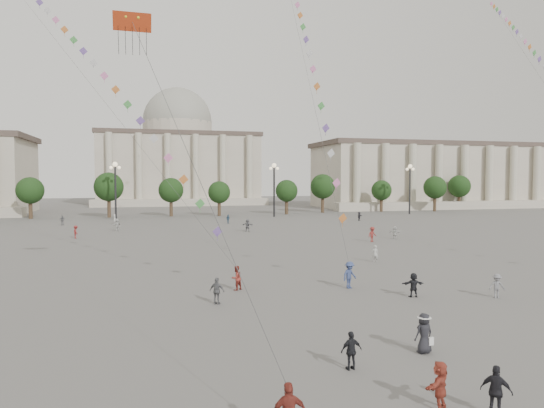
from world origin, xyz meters
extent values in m
plane|color=#585553|center=(0.00, 0.00, 0.00)|extent=(360.00, 360.00, 0.00)
cube|color=#ABA090|center=(75.00, 95.00, 8.00)|extent=(80.00, 22.00, 16.00)
cube|color=#4A3D36|center=(75.00, 95.00, 16.60)|extent=(81.60, 22.44, 1.20)
cube|color=#ABA090|center=(75.00, 82.00, 1.00)|extent=(84.00, 4.00, 2.00)
cube|color=#ABA090|center=(0.00, 130.00, 10.00)|extent=(46.00, 30.00, 20.00)
cube|color=#4A3D36|center=(0.00, 130.00, 20.60)|extent=(46.92, 30.60, 1.20)
cube|color=#ABA090|center=(0.00, 113.00, 1.00)|extent=(48.30, 4.00, 2.00)
cylinder|color=#ABA090|center=(0.00, 130.00, 22.50)|extent=(21.00, 21.00, 5.00)
sphere|color=gray|center=(0.00, 130.00, 25.00)|extent=(21.00, 21.00, 21.00)
cylinder|color=#3D2F1E|center=(-30.00, 78.00, 1.76)|extent=(0.70, 0.70, 3.52)
sphere|color=black|center=(-30.00, 78.00, 5.44)|extent=(5.12, 5.12, 5.12)
cylinder|color=#3D2F1E|center=(-18.00, 78.00, 1.76)|extent=(0.70, 0.70, 3.52)
sphere|color=black|center=(-18.00, 78.00, 5.44)|extent=(5.12, 5.12, 5.12)
cylinder|color=#3D2F1E|center=(-6.00, 78.00, 1.76)|extent=(0.70, 0.70, 3.52)
sphere|color=black|center=(-6.00, 78.00, 5.44)|extent=(5.12, 5.12, 5.12)
cylinder|color=#3D2F1E|center=(6.00, 78.00, 1.76)|extent=(0.70, 0.70, 3.52)
sphere|color=black|center=(6.00, 78.00, 5.44)|extent=(5.12, 5.12, 5.12)
cylinder|color=#3D2F1E|center=(18.00, 78.00, 1.76)|extent=(0.70, 0.70, 3.52)
sphere|color=black|center=(18.00, 78.00, 5.44)|extent=(5.12, 5.12, 5.12)
cylinder|color=#3D2F1E|center=(30.00, 78.00, 1.76)|extent=(0.70, 0.70, 3.52)
sphere|color=black|center=(30.00, 78.00, 5.44)|extent=(5.12, 5.12, 5.12)
cylinder|color=#3D2F1E|center=(42.00, 78.00, 1.76)|extent=(0.70, 0.70, 3.52)
sphere|color=black|center=(42.00, 78.00, 5.44)|extent=(5.12, 5.12, 5.12)
cylinder|color=#3D2F1E|center=(54.00, 78.00, 1.76)|extent=(0.70, 0.70, 3.52)
sphere|color=black|center=(54.00, 78.00, 5.44)|extent=(5.12, 5.12, 5.12)
cylinder|color=#3D2F1E|center=(66.00, 78.00, 1.76)|extent=(0.70, 0.70, 3.52)
sphere|color=black|center=(66.00, 78.00, 5.44)|extent=(5.12, 5.12, 5.12)
cylinder|color=#262628|center=(-15.00, 70.00, 5.00)|extent=(0.36, 0.36, 10.00)
sphere|color=#FFE5B2|center=(-15.00, 70.00, 10.20)|extent=(0.90, 0.90, 0.90)
sphere|color=#FFE5B2|center=(-15.70, 70.00, 9.60)|extent=(0.60, 0.60, 0.60)
sphere|color=#FFE5B2|center=(-14.30, 70.00, 9.60)|extent=(0.60, 0.60, 0.60)
cylinder|color=#262628|center=(15.00, 70.00, 5.00)|extent=(0.36, 0.36, 10.00)
sphere|color=#FFE5B2|center=(15.00, 70.00, 10.20)|extent=(0.90, 0.90, 0.90)
sphere|color=#FFE5B2|center=(14.30, 70.00, 9.60)|extent=(0.60, 0.60, 0.60)
sphere|color=#FFE5B2|center=(15.70, 70.00, 9.60)|extent=(0.60, 0.60, 0.60)
cylinder|color=#262628|center=(45.00, 70.00, 5.00)|extent=(0.36, 0.36, 10.00)
sphere|color=#FFE5B2|center=(45.00, 70.00, 10.20)|extent=(0.90, 0.90, 0.90)
sphere|color=#FFE5B2|center=(44.30, 70.00, 9.60)|extent=(0.60, 0.60, 0.60)
sphere|color=#FFE5B2|center=(45.70, 70.00, 9.60)|extent=(0.60, 0.60, 0.60)
imported|color=#2F4E6B|center=(3.84, 58.28, 0.76)|extent=(0.94, 0.82, 1.52)
imported|color=black|center=(7.09, 4.63, 0.78)|extent=(1.50, 0.65, 1.56)
imported|color=beige|center=(-13.66, 50.14, 0.93)|extent=(1.51, 1.68, 1.86)
imported|color=slate|center=(12.08, 3.06, 0.77)|extent=(1.12, 0.84, 1.55)
imported|color=silver|center=(20.74, 32.00, 0.80)|extent=(1.56, 0.81, 1.61)
imported|color=maroon|center=(16.76, 30.20, 0.90)|extent=(1.31, 0.96, 1.81)
imported|color=black|center=(27.68, 57.66, 0.81)|extent=(1.46, 1.32, 1.61)
imported|color=white|center=(-14.76, 62.73, 0.79)|extent=(0.59, 0.69, 1.58)
imported|color=slate|center=(4.50, 45.01, 0.90)|extent=(1.75, 0.86, 1.81)
imported|color=#ADAEA9|center=(10.67, 17.22, 0.77)|extent=(0.66, 0.56, 1.54)
imported|color=slate|center=(-22.88, 62.01, 0.81)|extent=(1.02, 0.65, 1.61)
imported|color=maroon|center=(-18.24, 42.67, 0.82)|extent=(0.98, 1.22, 1.65)
imported|color=black|center=(1.34, -10.00, 0.82)|extent=(0.96, 0.97, 1.65)
imported|color=#9E3B2B|center=(-0.11, -9.11, 0.80)|extent=(1.47, 1.27, 1.60)
imported|color=#57585C|center=(-5.36, 5.99, 0.81)|extent=(1.01, 0.84, 1.62)
imported|color=black|center=(-1.59, -5.34, 0.77)|extent=(0.93, 0.44, 1.54)
imported|color=maroon|center=(-3.56, 9.37, 0.83)|extent=(1.02, 0.97, 1.66)
imported|color=navy|center=(4.12, 7.94, 0.93)|extent=(1.38, 1.14, 1.86)
imported|color=black|center=(2.22, -4.42, 0.87)|extent=(0.93, 0.68, 1.75)
cone|color=white|center=(2.22, -4.42, 1.62)|extent=(0.52, 0.52, 0.14)
cylinder|color=white|center=(2.22, -4.42, 1.56)|extent=(0.60, 0.60, 0.02)
cube|color=white|center=(2.47, -4.57, 0.55)|extent=(0.22, 0.10, 0.35)
cube|color=#AC3212|center=(-10.09, 7.40, 16.84)|extent=(2.21, 0.57, 1.02)
cube|color=#1A8F23|center=(-10.44, 7.36, 17.09)|extent=(0.35, 0.20, 0.34)
cube|color=#1B3B95|center=(-9.74, 7.36, 17.09)|extent=(0.35, 0.20, 0.34)
sphere|color=yellow|center=(-10.44, 7.32, 17.09)|extent=(0.20, 0.20, 0.20)
sphere|color=yellow|center=(-9.74, 7.32, 17.09)|extent=(0.20, 0.20, 0.20)
cylinder|color=#3F3F3F|center=(-7.82, -1.30, 9.22)|extent=(0.02, 0.02, 23.57)
cylinder|color=#3F3F3F|center=(-17.68, 30.74, 21.01)|extent=(0.02, 0.02, 64.39)
cube|color=#6C4C99|center=(-4.61, 10.95, 3.87)|extent=(0.76, 0.25, 0.76)
cube|color=#449344|center=(-5.65, 12.54, 5.77)|extent=(0.76, 0.25, 0.76)
cube|color=#C46C2E|center=(-6.70, 14.12, 7.53)|extent=(0.76, 0.25, 0.76)
cube|color=pink|center=(-7.75, 15.70, 9.20)|extent=(0.76, 0.25, 0.76)
cube|color=silver|center=(-8.79, 17.29, 10.81)|extent=(0.76, 0.25, 0.76)
cube|color=#6C4C99|center=(-9.84, 18.87, 12.36)|extent=(0.76, 0.25, 0.76)
cube|color=#449344|center=(-10.88, 20.45, 13.89)|extent=(0.76, 0.25, 0.76)
cube|color=#C46C2E|center=(-11.93, 22.03, 15.37)|extent=(0.76, 0.25, 0.76)
cube|color=pink|center=(-12.98, 23.62, 16.84)|extent=(0.76, 0.25, 0.76)
cube|color=silver|center=(-14.02, 25.20, 18.27)|extent=(0.76, 0.25, 0.76)
cube|color=#6C4C99|center=(-15.07, 26.78, 19.69)|extent=(0.76, 0.25, 0.76)
cube|color=#449344|center=(-16.11, 28.37, 21.08)|extent=(0.76, 0.25, 0.76)
cube|color=#C46C2E|center=(-17.16, 29.95, 22.46)|extent=(0.76, 0.25, 0.76)
cube|color=pink|center=(-18.20, 31.53, 23.83)|extent=(0.76, 0.25, 0.76)
cube|color=silver|center=(-19.25, 33.11, 25.17)|extent=(0.76, 0.25, 0.76)
cube|color=#6C4C99|center=(-20.30, 34.70, 26.51)|extent=(0.76, 0.25, 0.76)
cylinder|color=#3F3F3F|center=(8.11, 33.37, 26.14)|extent=(0.02, 0.02, 71.26)
cube|color=#C46C2E|center=(4.44, 9.97, 4.69)|extent=(0.76, 0.25, 0.76)
cube|color=pink|center=(4.75, 12.01, 7.26)|extent=(0.76, 0.25, 0.76)
cube|color=silver|center=(5.07, 14.04, 9.63)|extent=(0.76, 0.25, 0.76)
cube|color=#6C4C99|center=(5.39, 16.08, 11.88)|extent=(0.76, 0.25, 0.76)
cube|color=#449344|center=(5.71, 18.11, 14.05)|extent=(0.76, 0.25, 0.76)
cube|color=#C46C2E|center=(6.03, 20.14, 16.15)|extent=(0.76, 0.25, 0.76)
cube|color=pink|center=(6.35, 22.18, 18.20)|extent=(0.76, 0.25, 0.76)
cube|color=silver|center=(6.67, 24.21, 20.21)|extent=(0.76, 0.25, 0.76)
cube|color=#6C4C99|center=(6.99, 26.25, 22.18)|extent=(0.76, 0.25, 0.76)
cube|color=#449344|center=(7.31, 28.28, 24.11)|extent=(0.76, 0.25, 0.76)
cube|color=#C46C2E|center=(7.63, 30.32, 26.02)|extent=(0.76, 0.25, 0.76)
cube|color=pink|center=(7.95, 32.35, 27.91)|extent=(0.76, 0.25, 0.76)
cylinder|color=#3F3F3F|center=(35.78, 25.07, 19.28)|extent=(0.02, 0.02, 63.06)
cube|color=#6C4C99|center=(36.20, 25.93, 21.84)|extent=(0.76, 0.25, 0.76)
cube|color=#449344|center=(37.05, 27.67, 23.07)|extent=(0.76, 0.25, 0.76)
cube|color=#C46C2E|center=(37.90, 29.40, 24.29)|extent=(0.76, 0.25, 0.76)
cube|color=pink|center=(38.74, 31.13, 25.50)|extent=(0.76, 0.25, 0.76)
cube|color=silver|center=(39.59, 32.87, 26.69)|extent=(0.76, 0.25, 0.76)
cube|color=#6C4C99|center=(40.44, 34.60, 27.87)|extent=(0.76, 0.25, 0.76)
cube|color=#449344|center=(41.28, 36.33, 29.05)|extent=(0.76, 0.25, 0.76)
cube|color=#C46C2E|center=(42.13, 38.06, 30.22)|extent=(0.76, 0.25, 0.76)
cube|color=pink|center=(42.98, 39.80, 31.37)|extent=(0.76, 0.25, 0.76)
cube|color=silver|center=(43.82, 41.53, 32.53)|extent=(0.76, 0.25, 0.76)
cube|color=#6C4C99|center=(44.67, 43.26, 33.67)|extent=(0.76, 0.25, 0.76)
cube|color=#449344|center=(45.52, 45.00, 34.80)|extent=(0.76, 0.25, 0.76)
cube|color=#C46C2E|center=(46.37, 46.73, 35.93)|extent=(0.76, 0.25, 0.76)
cube|color=pink|center=(47.21, 48.46, 37.06)|extent=(0.76, 0.25, 0.76)
camera|label=1|loc=(-9.35, -22.82, 7.59)|focal=32.00mm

